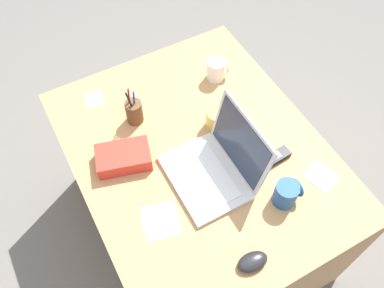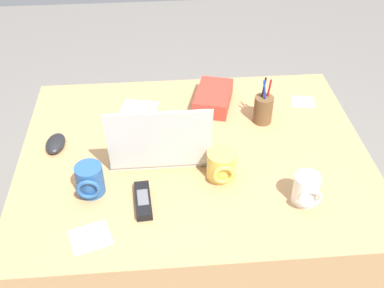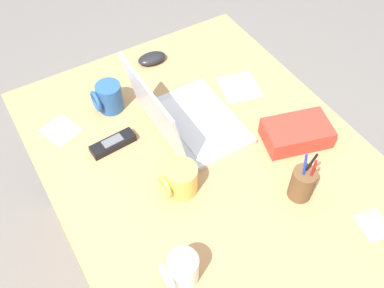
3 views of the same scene
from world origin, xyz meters
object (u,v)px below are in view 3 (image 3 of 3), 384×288
Objects in this scene: cordless_phone at (113,143)px; coffee_mug_spare at (182,270)px; laptop at (184,119)px; snack_bag at (297,133)px; computer_mouse at (152,58)px; coffee_mug_white at (180,180)px; pen_holder at (302,183)px; coffee_mug_tall at (108,97)px.

coffee_mug_spare is at bearing 176.26° from cordless_phone.
laptop is 0.48m from coffee_mug_spare.
snack_bag is (-0.21, -0.27, -0.02)m from laptop.
snack_bag is at bearing -118.25° from cordless_phone.
coffee_mug_white is (-0.52, 0.19, 0.03)m from computer_mouse.
laptop is 0.22m from coffee_mug_white.
laptop is 0.35m from computer_mouse.
laptop is 0.40m from pen_holder.
coffee_mug_white is at bearing 147.08° from laptop.
computer_mouse is at bearing 7.06° from pen_holder.
laptop is 2.23× the size of cordless_phone.
coffee_mug_white is 0.59× the size of pen_holder.
coffee_mug_spare is 0.65× the size of cordless_phone.
pen_holder is (-0.42, -0.37, 0.04)m from cordless_phone.
coffee_mug_white is 0.52× the size of snack_bag.
snack_bag is (-0.41, -0.43, -0.02)m from coffee_mug_tall.
coffee_mug_white is 0.26m from cordless_phone.
coffee_mug_spare is 0.40m from pen_holder.
coffee_mug_white is 1.11× the size of coffee_mug_spare.
coffee_mug_white is 0.39m from snack_bag.
cordless_phone is at bearing 61.75° from snack_bag.
laptop reaches higher than coffee_mug_tall.
laptop reaches higher than cordless_phone.
computer_mouse is 0.26m from coffee_mug_tall.
pen_holder is at bearing -138.80° from cordless_phone.
laptop reaches higher than coffee_mug_white.
laptop reaches higher than snack_bag.
coffee_mug_spare is (-0.23, 0.13, 0.00)m from coffee_mug_white.
cordless_phone is at bearing -3.74° from coffee_mug_spare.
computer_mouse is 0.60× the size of pen_holder.
laptop is at bearing 173.35° from computer_mouse.
snack_bag is at bearing -36.21° from pen_holder.
laptop is at bearing -30.88° from coffee_mug_spare.
cordless_phone is 0.82× the size of pen_holder.
coffee_mug_tall is 0.59m from snack_bag.
snack_bag is (0.20, -0.52, -0.02)m from coffee_mug_spare.
computer_mouse is at bearing -19.49° from coffee_mug_white.
coffee_mug_tall reaches higher than coffee_mug_white.
pen_holder is at bearing -151.52° from coffee_mug_tall.
coffee_mug_white is 0.26m from coffee_mug_spare.
laptop is at bearing -104.66° from cordless_phone.
computer_mouse is at bearing -11.15° from laptop.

